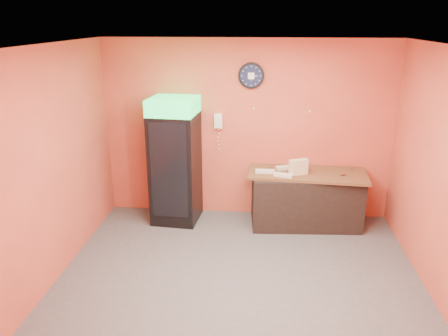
# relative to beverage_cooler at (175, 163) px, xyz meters

# --- Properties ---
(floor) EXTENTS (4.50, 4.50, 0.00)m
(floor) POSITION_rel_beverage_cooler_xyz_m (1.08, -1.61, -0.96)
(floor) COLOR #47474C
(floor) RESTS_ON ground
(back_wall) EXTENTS (4.50, 0.02, 2.80)m
(back_wall) POSITION_rel_beverage_cooler_xyz_m (1.08, 0.39, 0.44)
(back_wall) COLOR #DD593E
(back_wall) RESTS_ON floor
(left_wall) EXTENTS (0.02, 4.00, 2.80)m
(left_wall) POSITION_rel_beverage_cooler_xyz_m (-1.17, -1.61, 0.44)
(left_wall) COLOR #DD593E
(left_wall) RESTS_ON floor
(right_wall) EXTENTS (0.02, 4.00, 2.80)m
(right_wall) POSITION_rel_beverage_cooler_xyz_m (3.33, -1.61, 0.44)
(right_wall) COLOR #DD593E
(right_wall) RESTS_ON floor
(ceiling) EXTENTS (4.50, 4.00, 0.02)m
(ceiling) POSITION_rel_beverage_cooler_xyz_m (1.08, -1.61, 1.84)
(ceiling) COLOR white
(ceiling) RESTS_ON back_wall
(beverage_cooler) EXTENTS (0.74, 0.75, 1.96)m
(beverage_cooler) POSITION_rel_beverage_cooler_xyz_m (0.00, 0.00, 0.00)
(beverage_cooler) COLOR black
(beverage_cooler) RESTS_ON floor
(prep_counter) EXTENTS (1.68, 0.83, 0.82)m
(prep_counter) POSITION_rel_beverage_cooler_xyz_m (2.02, 0.03, -0.55)
(prep_counter) COLOR black
(prep_counter) RESTS_ON floor
(wall_clock) EXTENTS (0.39, 0.06, 0.39)m
(wall_clock) POSITION_rel_beverage_cooler_xyz_m (1.13, 0.36, 1.29)
(wall_clock) COLOR black
(wall_clock) RESTS_ON back_wall
(wall_phone) EXTENTS (0.12, 0.11, 0.23)m
(wall_phone) POSITION_rel_beverage_cooler_xyz_m (0.63, 0.34, 0.60)
(wall_phone) COLOR white
(wall_phone) RESTS_ON back_wall
(butcher_paper) EXTENTS (1.82, 0.86, 0.04)m
(butcher_paper) POSITION_rel_beverage_cooler_xyz_m (2.02, 0.03, -0.12)
(butcher_paper) COLOR brown
(butcher_paper) RESTS_ON prep_counter
(sub_roll_stack) EXTENTS (0.29, 0.20, 0.24)m
(sub_roll_stack) POSITION_rel_beverage_cooler_xyz_m (1.87, -0.08, 0.02)
(sub_roll_stack) COLOR beige
(sub_roll_stack) RESTS_ON butcher_paper
(wrapped_sandwich_left) EXTENTS (0.29, 0.12, 0.04)m
(wrapped_sandwich_left) POSITION_rel_beverage_cooler_xyz_m (1.38, -0.04, -0.08)
(wrapped_sandwich_left) COLOR beige
(wrapped_sandwich_left) RESTS_ON butcher_paper
(wrapped_sandwich_mid) EXTENTS (0.29, 0.18, 0.04)m
(wrapped_sandwich_mid) POSITION_rel_beverage_cooler_xyz_m (1.65, -0.18, -0.08)
(wrapped_sandwich_mid) COLOR beige
(wrapped_sandwich_mid) RESTS_ON butcher_paper
(wrapped_sandwich_right) EXTENTS (0.31, 0.22, 0.04)m
(wrapped_sandwich_right) POSITION_rel_beverage_cooler_xyz_m (1.69, 0.17, -0.08)
(wrapped_sandwich_right) COLOR beige
(wrapped_sandwich_right) RESTS_ON butcher_paper
(kitchen_tool) EXTENTS (0.06, 0.06, 0.06)m
(kitchen_tool) POSITION_rel_beverage_cooler_xyz_m (2.02, 0.11, -0.07)
(kitchen_tool) COLOR silver
(kitchen_tool) RESTS_ON butcher_paper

